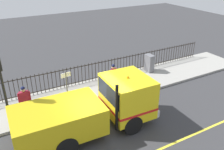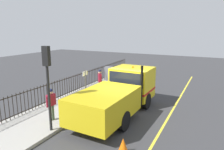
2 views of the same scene
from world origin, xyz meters
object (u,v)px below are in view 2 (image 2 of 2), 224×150
object	(u,v)px
pedestrian_distant	(51,101)
utility_cabinet	(109,74)
worker_standing	(100,79)
traffic_light_near	(47,72)
street_sign	(85,85)
traffic_cone	(123,146)
work_truck	(121,91)

from	to	relation	value
pedestrian_distant	utility_cabinet	bearing A→B (deg)	-167.75
worker_standing	traffic_light_near	distance (m)	6.35
worker_standing	pedestrian_distant	xyz separation A→B (m)	(-0.18, 5.19, -0.03)
worker_standing	street_sign	bearing A→B (deg)	-22.08
pedestrian_distant	traffic_cone	bearing A→B (deg)	82.59
worker_standing	traffic_light_near	xyz separation A→B (m)	(-0.90, 6.05, 1.70)
worker_standing	pedestrian_distant	distance (m)	5.20
traffic_light_near	utility_cabinet	size ratio (longest dim) A/B	3.12
pedestrian_distant	traffic_light_near	distance (m)	2.06
work_truck	traffic_light_near	world-z (taller)	traffic_light_near
utility_cabinet	traffic_cone	xyz separation A→B (m)	(-5.69, 9.64, -0.45)
worker_standing	street_sign	world-z (taller)	street_sign
worker_standing	traffic_cone	world-z (taller)	worker_standing
utility_cabinet	street_sign	world-z (taller)	street_sign
traffic_cone	street_sign	bearing A→B (deg)	-38.20
worker_standing	street_sign	xyz separation A→B (m)	(-0.91, 3.19, 0.41)
utility_cabinet	pedestrian_distant	bearing A→B (deg)	98.74
work_truck	traffic_cone	distance (m)	4.15
work_truck	utility_cabinet	size ratio (longest dim) A/B	5.39
traffic_light_near	street_sign	size ratio (longest dim) A/B	1.65
traffic_cone	traffic_light_near	bearing A→B (deg)	0.30
utility_cabinet	street_sign	size ratio (longest dim) A/B	0.53
work_truck	traffic_cone	size ratio (longest dim) A/B	10.63
pedestrian_distant	traffic_light_near	bearing A→B (deg)	43.58
traffic_cone	street_sign	distance (m)	4.76
pedestrian_distant	worker_standing	bearing A→B (deg)	-174.48
pedestrian_distant	traffic_cone	xyz separation A→B (m)	(-4.33, 0.84, -0.85)
work_truck	worker_standing	size ratio (longest dim) A/B	3.91
pedestrian_distant	utility_cabinet	size ratio (longest dim) A/B	1.34
worker_standing	pedestrian_distant	world-z (taller)	worker_standing
worker_standing	traffic_cone	distance (m)	7.58
traffic_light_near	traffic_cone	xyz separation A→B (m)	(-3.61, -0.02, -2.58)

